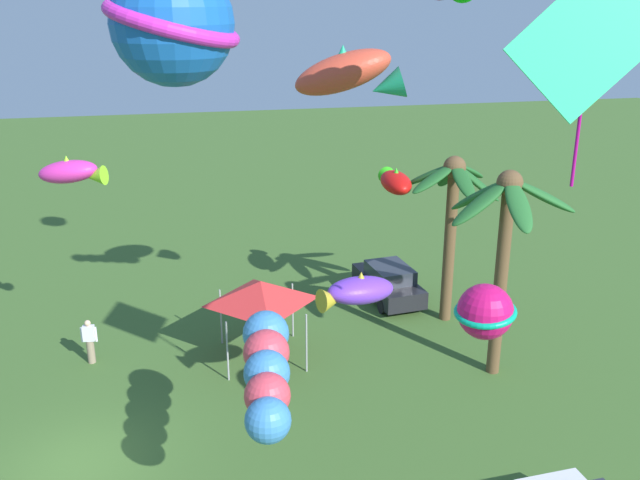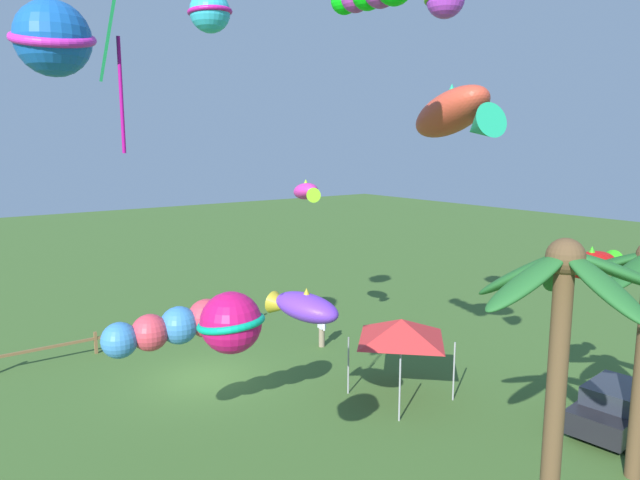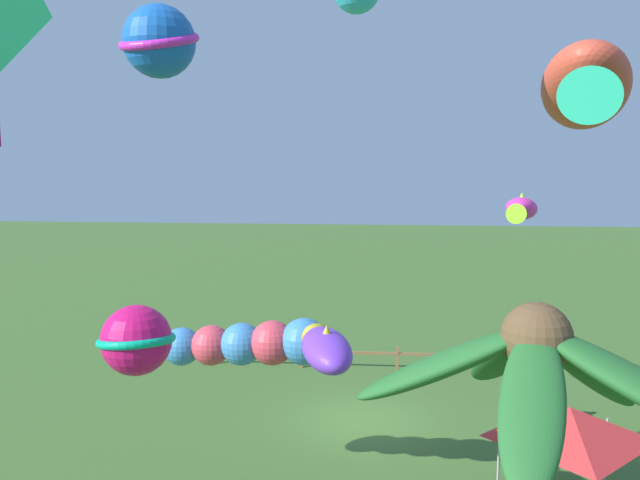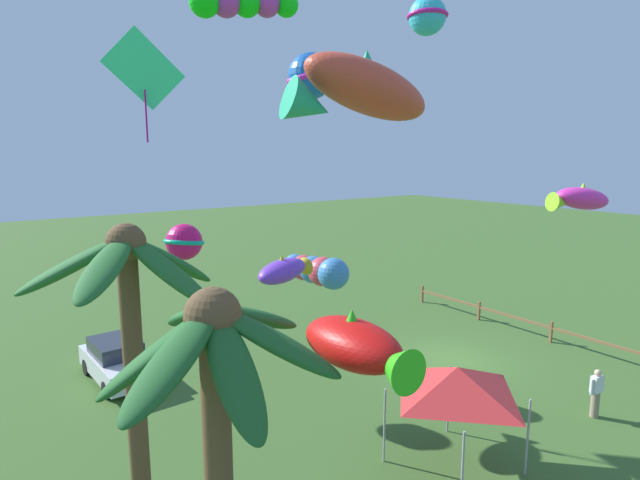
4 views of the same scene
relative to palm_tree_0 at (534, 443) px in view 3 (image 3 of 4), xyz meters
The scene contains 11 objects.
ground_plane 14.21m from the palm_tree_0, 80.10° to the right, with size 120.00×120.00×0.00m, color #3D6028.
palm_tree_0 is the anchor object (origin of this frame).
rail_fence 19.01m from the palm_tree_0, 80.95° to the right, with size 11.63×0.12×0.95m.
spectator_0 14.30m from the palm_tree_0, 104.66° to the right, with size 0.29×0.54×1.59m.
festival_tent 8.29m from the palm_tree_0, 109.31° to the right, with size 2.86×2.86×2.85m.
kite_fish_0 13.28m from the palm_tree_0, 100.93° to the right, with size 1.51×2.26×0.95m.
kite_fish_4 6.63m from the palm_tree_0, 110.78° to the right, with size 2.24×3.74×1.99m.
kite_tube_5 9.68m from the palm_tree_0, 58.90° to the right, with size 4.23×1.47×1.38m.
kite_ball_6 13.85m from the palm_tree_0, 52.48° to the right, with size 2.58×2.57×1.90m.
kite_ball_8 6.95m from the palm_tree_0, 30.06° to the right, with size 1.86×1.86×1.24m.
kite_fish_9 6.26m from the palm_tree_0, 62.75° to the right, with size 1.50×2.34×0.96m.
Camera 3 is at (-0.44, 20.45, 8.56)m, focal length 37.09 mm.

